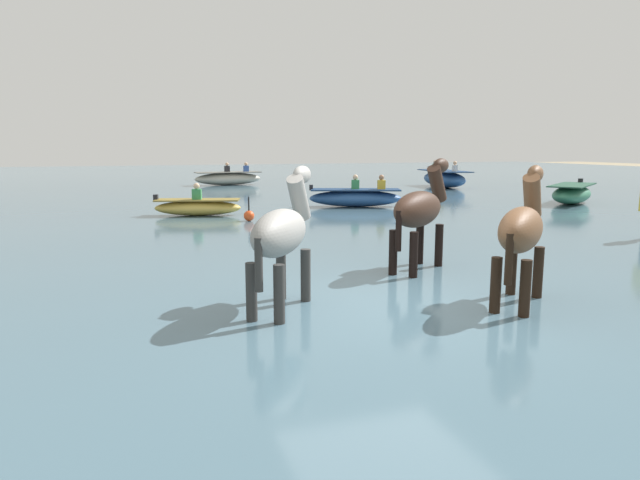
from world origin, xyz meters
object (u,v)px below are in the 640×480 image
horse_flank_dark_bay (420,212)px  boat_distant_west (572,194)px  boat_near_starboard (356,198)px  boat_mid_channel (444,179)px  horse_lead_grey (282,236)px  boat_distant_east (228,178)px  boat_near_port (198,207)px  channel_buoy (249,215)px  horse_trailing_bay (522,233)px

horse_flank_dark_bay → boat_distant_west: bearing=37.0°
horse_flank_dark_bay → boat_near_starboard: bearing=73.5°
boat_distant_west → horse_flank_dark_bay: bearing=-143.0°
boat_mid_channel → horse_lead_grey: bearing=-126.4°
horse_flank_dark_bay → boat_mid_channel: horse_flank_dark_bay is taller
boat_distant_east → boat_mid_channel: bearing=-27.1°
boat_mid_channel → boat_distant_west: (0.02, -8.45, -0.08)m
horse_lead_grey → boat_mid_channel: size_ratio=0.53×
boat_mid_channel → horse_flank_dark_bay: bearing=-122.5°
horse_lead_grey → boat_distant_east: (3.31, 22.71, -0.58)m
horse_lead_grey → boat_near_starboard: horse_lead_grey is taller
horse_lead_grey → boat_near_starboard: (5.49, 10.81, -0.62)m
horse_lead_grey → horse_flank_dark_bay: bearing=28.4°
boat_mid_channel → boat_near_starboard: bearing=-137.7°
boat_mid_channel → boat_near_port: bearing=-149.2°
horse_flank_dark_bay → boat_near_port: 8.98m
boat_distant_east → boat_distant_west: (9.78, -13.44, -0.01)m
channel_buoy → boat_near_port: bearing=123.7°
horse_trailing_bay → boat_distant_east: (0.37, 23.47, -0.58)m
horse_trailing_bay → boat_mid_channel: bearing=61.3°
boat_near_port → boat_near_starboard: size_ratio=0.81×
horse_flank_dark_bay → channel_buoy: 7.04m
boat_near_starboard → channel_buoy: size_ratio=4.90×
horse_lead_grey → boat_mid_channel: (13.06, 17.71, -0.51)m
boat_distant_west → boat_near_starboard: boat_near_starboard is taller
horse_trailing_bay → boat_distant_west: (10.14, 10.02, -0.59)m
boat_near_port → boat_distant_west: bearing=-3.5°
horse_lead_grey → horse_trailing_bay: 3.04m
horse_lead_grey → boat_near_port: horse_lead_grey is taller
horse_trailing_bay → boat_mid_channel: size_ratio=0.53×
horse_trailing_bay → boat_distant_east: size_ratio=0.57×
horse_lead_grey → boat_mid_channel: horse_lead_grey is taller
horse_trailing_bay → channel_buoy: 9.26m
horse_flank_dark_bay → boat_near_port: (-2.53, 8.58, -0.71)m
boat_distant_east → boat_distant_west: boat_distant_east is taller
boat_mid_channel → channel_buoy: boat_mid_channel is taller
horse_flank_dark_bay → boat_mid_channel: 19.27m
boat_distant_west → boat_near_starboard: (-7.60, 1.54, -0.03)m
boat_mid_channel → boat_distant_east: 10.96m
horse_lead_grey → boat_distant_east: size_ratio=0.57×
horse_trailing_bay → boat_mid_channel: horse_trailing_bay is taller
boat_mid_channel → boat_near_starboard: (-7.58, -6.91, -0.11)m
horse_lead_grey → boat_near_port: 10.08m
boat_mid_channel → boat_near_port: 14.98m
horse_trailing_bay → channel_buoy: size_ratio=3.07×
channel_buoy → boat_distant_west: bearing=4.6°
horse_lead_grey → boat_near_starboard: 12.14m
boat_distant_west → boat_near_port: bearing=176.5°
boat_near_port → boat_distant_east: 13.03m
boat_mid_channel → boat_distant_east: bearing=152.9°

